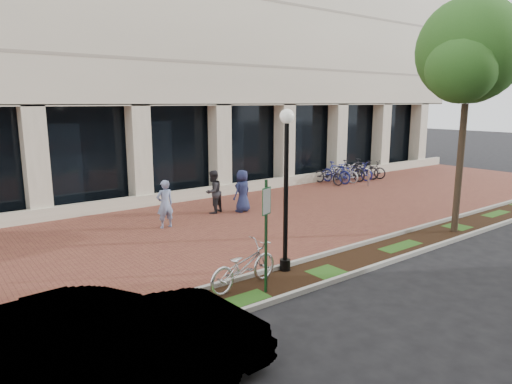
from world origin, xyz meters
TOP-DOWN VIEW (x-y plane):
  - ground at (0.00, 0.00)m, footprint 120.00×120.00m
  - brick_plaza at (0.00, 0.00)m, footprint 40.00×9.00m
  - planting_strip at (0.00, -5.25)m, footprint 40.00×1.50m
  - curb_plaza_side at (0.00, -4.50)m, footprint 40.00×0.12m
  - curb_street_side at (0.00, -6.00)m, footprint 40.00×0.12m
  - parking_sign at (-3.48, -5.46)m, footprint 0.34×0.07m
  - lamppost at (-2.21, -4.64)m, footprint 0.36×0.36m
  - street_tree at (4.80, -5.35)m, footprint 3.96×3.30m
  - locked_bicycle at (-3.70, -4.88)m, footprint 2.12×0.99m
  - pedestrian_left at (-2.81, 1.00)m, footprint 0.62×0.41m
  - pedestrian_mid at (-0.34, 1.81)m, footprint 1.02×0.92m
  - pedestrian_right at (0.69, 1.28)m, footprint 0.93×0.72m
  - bollard at (9.20, 1.90)m, footprint 0.12×0.12m
  - bike_rack_cluster at (9.66, 3.58)m, footprint 4.33×2.10m
  - sedan_near_curb at (-7.88, -7.31)m, footprint 5.13×2.04m

SIDE VIEW (x-z plane):
  - ground at x=0.00m, z-range 0.00..0.00m
  - brick_plaza at x=0.00m, z-range 0.00..0.01m
  - planting_strip at x=0.00m, z-range 0.00..0.01m
  - curb_plaza_side at x=0.00m, z-range 0.00..0.12m
  - curb_street_side at x=0.00m, z-range 0.00..0.12m
  - bollard at x=9.20m, z-range 0.01..0.93m
  - locked_bicycle at x=-3.70m, z-range 0.00..1.07m
  - bike_rack_cluster at x=9.66m, z-range -0.03..1.12m
  - sedan_near_curb at x=-7.88m, z-range 0.00..1.66m
  - pedestrian_right at x=0.69m, z-range 0.00..1.69m
  - pedestrian_left at x=-2.81m, z-range 0.00..1.69m
  - pedestrian_mid at x=-0.34m, z-range 0.00..1.70m
  - parking_sign at x=-3.48m, z-range 0.34..2.98m
  - lamppost at x=-2.21m, z-range 0.27..4.42m
  - street_tree at x=4.80m, z-range 1.91..9.47m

